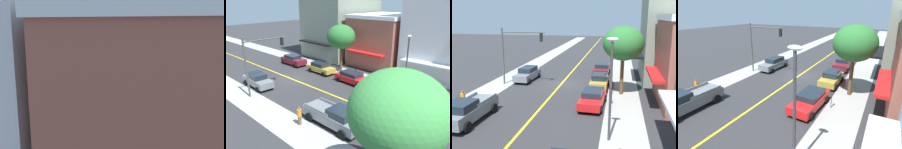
% 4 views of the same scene
% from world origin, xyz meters
% --- Properties ---
extents(ground_plane, '(140.00, 140.00, 0.00)m').
position_xyz_m(ground_plane, '(0.00, 0.00, 0.00)').
color(ground_plane, '#2D2D30').
extents(sidewalk_left, '(3.04, 126.00, 0.01)m').
position_xyz_m(sidewalk_left, '(-6.92, 0.00, 0.00)').
color(sidewalk_left, '#9E9E99').
rests_on(sidewalk_left, ground).
extents(sidewalk_right, '(3.04, 126.00, 0.01)m').
position_xyz_m(sidewalk_right, '(6.92, 0.00, 0.00)').
color(sidewalk_right, '#9E9E99').
rests_on(sidewalk_right, ground).
extents(road_centerline_stripe, '(0.20, 126.00, 0.00)m').
position_xyz_m(road_centerline_stripe, '(0.00, 0.00, 0.00)').
color(road_centerline_stripe, yellow).
rests_on(road_centerline_stripe, ground).
extents(pale_office_building, '(12.87, 9.78, 14.71)m').
position_xyz_m(pale_office_building, '(-14.81, -4.89, 7.36)').
color(pale_office_building, gray).
rests_on(pale_office_building, ground).
extents(tan_rowhouse, '(10.85, 8.53, 7.82)m').
position_xyz_m(tan_rowhouse, '(-14.81, 4.68, 3.92)').
color(tan_rowhouse, '#935142').
rests_on(tan_rowhouse, ground).
extents(street_tree_left_near, '(4.71, 4.71, 7.19)m').
position_xyz_m(street_tree_left_near, '(7.51, 19.35, 5.17)').
color(street_tree_left_near, brown).
rests_on(street_tree_left_near, ground).
extents(street_tree_right_corner, '(3.93, 3.93, 6.76)m').
position_xyz_m(street_tree_right_corner, '(-6.70, 2.66, 5.06)').
color(street_tree_right_corner, brown).
rests_on(street_tree_right_corner, ground).
extents(fire_hydrant, '(0.44, 0.24, 0.82)m').
position_xyz_m(fire_hydrant, '(-5.81, 0.89, 0.40)').
color(fire_hydrant, red).
rests_on(fire_hydrant, ground).
extents(parking_meter, '(0.12, 0.18, 1.33)m').
position_xyz_m(parking_meter, '(-5.88, 6.03, 0.88)').
color(parking_meter, '#4C4C51').
rests_on(parking_meter, ground).
extents(traffic_light_mast, '(5.00, 0.32, 6.37)m').
position_xyz_m(traffic_light_mast, '(4.90, 1.39, 4.25)').
color(traffic_light_mast, '#474C47').
rests_on(traffic_light_mast, ground).
extents(street_lamp, '(0.70, 0.36, 6.51)m').
position_xyz_m(street_lamp, '(-5.96, 13.00, 4.02)').
color(street_lamp, '#38383D').
rests_on(street_lamp, ground).
extents(red_sedan_left_curb, '(2.25, 4.86, 1.42)m').
position_xyz_m(red_sedan_left_curb, '(-4.30, 6.85, 0.76)').
color(red_sedan_left_curb, red).
rests_on(red_sedan_left_curb, ground).
extents(grey_sedan_right_curb, '(2.10, 4.86, 1.63)m').
position_xyz_m(grey_sedan_right_curb, '(4.34, -0.72, 0.84)').
color(grey_sedan_right_curb, slate).
rests_on(grey_sedan_right_curb, ground).
extents(gold_sedan_left_curb, '(2.00, 4.16, 1.52)m').
position_xyz_m(gold_sedan_left_curb, '(-4.39, 0.93, 0.79)').
color(gold_sedan_left_curb, '#B29338').
rests_on(gold_sedan_left_curb, ground).
extents(maroon_sedan_left_curb, '(2.11, 4.50, 1.55)m').
position_xyz_m(maroon_sedan_left_curb, '(-4.19, -5.34, 0.82)').
color(maroon_sedan_left_curb, maroon).
rests_on(maroon_sedan_left_curb, ground).
extents(grey_pickup_truck, '(2.23, 5.64, 1.82)m').
position_xyz_m(grey_pickup_truck, '(4.34, 12.16, 0.92)').
color(grey_pickup_truck, slate).
rests_on(grey_pickup_truck, ground).
extents(pedestrian_orange_shirt, '(0.37, 0.37, 1.65)m').
position_xyz_m(pedestrian_orange_shirt, '(6.19, 9.90, 0.86)').
color(pedestrian_orange_shirt, brown).
rests_on(pedestrian_orange_shirt, ground).
extents(pedestrian_black_shirt, '(0.35, 0.35, 1.65)m').
position_xyz_m(pedestrian_black_shirt, '(-6.62, 17.05, 0.87)').
color(pedestrian_black_shirt, brown).
rests_on(pedestrian_black_shirt, ground).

